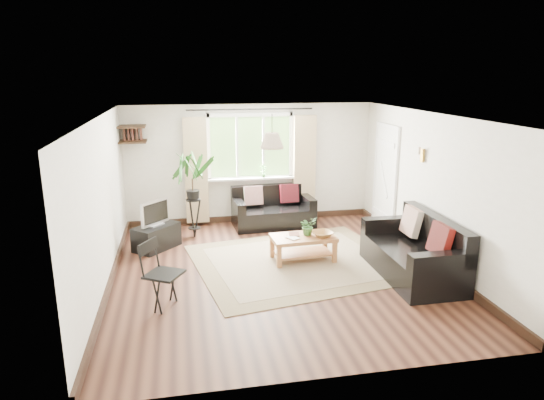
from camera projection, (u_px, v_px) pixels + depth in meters
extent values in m
plane|color=black|center=(277.00, 272.00, 7.54)|extent=(5.50, 5.50, 0.00)
plane|color=white|center=(277.00, 116.00, 6.92)|extent=(5.50, 5.50, 0.00)
cube|color=beige|center=(250.00, 164.00, 9.84)|extent=(5.00, 0.02, 2.40)
cube|color=beige|center=(334.00, 268.00, 4.62)|extent=(5.00, 0.02, 2.40)
cube|color=beige|center=(102.00, 205.00, 6.78)|extent=(0.02, 5.50, 2.40)
cube|color=beige|center=(431.00, 190.00, 7.68)|extent=(0.02, 5.50, 2.40)
cube|color=#BAB190|center=(298.00, 262.00, 7.91)|extent=(3.64, 3.27, 0.02)
cube|color=silver|center=(385.00, 179.00, 9.34)|extent=(0.06, 0.96, 2.06)
imported|color=#305B24|center=(308.00, 226.00, 7.91)|extent=(0.35, 0.33, 0.31)
imported|color=olive|center=(323.00, 234.00, 7.85)|extent=(0.41, 0.41, 0.08)
imported|color=white|center=(289.00, 239.00, 7.73)|extent=(0.23, 0.25, 0.02)
imported|color=brown|center=(289.00, 234.00, 7.94)|extent=(0.20, 0.24, 0.02)
cube|color=black|center=(156.00, 237.00, 8.48)|extent=(0.87, 0.88, 0.42)
imported|color=#2D6023|center=(263.00, 171.00, 9.81)|extent=(0.14, 0.10, 0.27)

